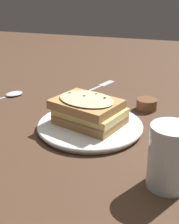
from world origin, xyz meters
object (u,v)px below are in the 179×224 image
object	(u,v)px
dinner_plate	(90,125)
spoon	(11,95)
fork	(101,85)
condiment_pot	(147,104)
sandwich	(88,111)
water_glass	(170,157)

from	to	relation	value
dinner_plate	spoon	size ratio (longest dim) A/B	1.70
fork	condiment_pot	xyz separation A→B (m)	(0.17, -0.16, 0.01)
dinner_plate	sandwich	bearing A→B (deg)	-159.27
water_glass	condiment_pot	size ratio (longest dim) A/B	2.04
water_glass	fork	bearing A→B (deg)	117.55
water_glass	condiment_pot	bearing A→B (deg)	103.79
fork	spoon	bearing A→B (deg)	-123.14
dinner_plate	condiment_pot	world-z (taller)	condiment_pot
dinner_plate	spoon	distance (m)	0.33
dinner_plate	water_glass	bearing A→B (deg)	-40.82
sandwich	water_glass	size ratio (longest dim) A/B	1.60
sandwich	condiment_pot	bearing A→B (deg)	54.49
sandwich	water_glass	bearing A→B (deg)	-40.25
sandwich	water_glass	distance (m)	0.26
dinner_plate	spoon	world-z (taller)	dinner_plate
sandwich	fork	distance (m)	0.33
dinner_plate	spoon	bearing A→B (deg)	154.16
dinner_plate	fork	bearing A→B (deg)	100.46
sandwich	fork	world-z (taller)	sandwich
dinner_plate	condiment_pot	bearing A→B (deg)	54.96
fork	spoon	world-z (taller)	spoon
dinner_plate	water_glass	distance (m)	0.27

